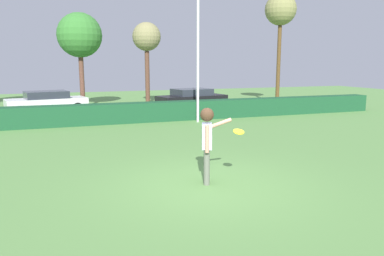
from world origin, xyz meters
name	(u,v)px	position (x,y,z in m)	size (l,w,h in m)	color
ground_plane	(209,185)	(0.00, 0.00, 0.00)	(60.00, 60.00, 0.00)	#5F9149
person	(207,137)	(0.00, 0.14, 1.11)	(0.82, 0.54, 1.78)	slate
frisbee	(239,132)	(0.61, -0.23, 1.25)	(0.25, 0.25, 0.10)	yellow
lamppost	(198,48)	(3.06, 8.80, 3.46)	(0.24, 0.24, 6.28)	silver
hedge_row	(130,113)	(0.00, 9.81, 0.46)	(27.71, 0.90, 0.92)	#1A4D2C
parked_car_white	(47,101)	(-3.77, 14.57, 0.69)	(4.47, 2.55, 1.25)	white
parked_car_black	(192,98)	(4.49, 13.61, 0.69)	(4.45, 2.48, 1.25)	black
maple_tree	(80,36)	(-1.73, 16.25, 4.40)	(2.66, 2.66, 5.77)	brown
bare_elm_tree	(281,12)	(10.77, 14.00, 6.08)	(2.03, 2.03, 7.24)	brown
oak_tree	(147,39)	(2.39, 16.33, 4.33)	(1.82, 1.82, 5.36)	brown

